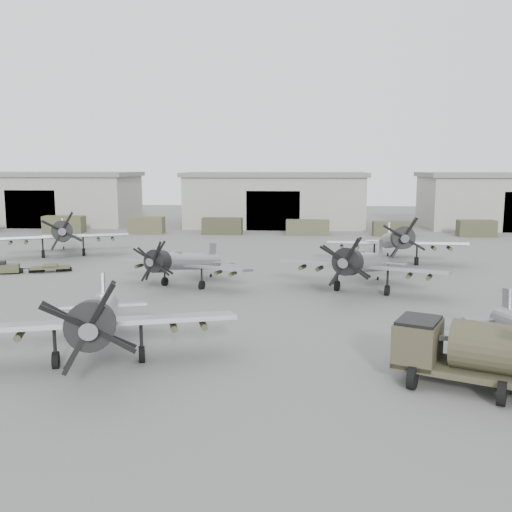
% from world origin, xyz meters
% --- Properties ---
extents(ground, '(220.00, 220.00, 0.00)m').
position_xyz_m(ground, '(0.00, 0.00, 0.00)').
color(ground, '#5C5C5A').
rests_on(ground, ground).
extents(hangar_left, '(29.00, 14.80, 8.70)m').
position_xyz_m(hangar_left, '(-38.00, 61.96, 4.37)').
color(hangar_left, '#98988E').
rests_on(hangar_left, ground).
extents(hangar_center, '(29.00, 14.80, 8.70)m').
position_xyz_m(hangar_center, '(0.00, 61.96, 4.37)').
color(hangar_center, '#98988E').
rests_on(hangar_center, ground).
extents(support_truck_1, '(5.92, 2.20, 2.47)m').
position_xyz_m(support_truck_1, '(-30.54, 50.00, 1.23)').
color(support_truck_1, '#43442D').
rests_on(support_truck_1, ground).
extents(support_truck_2, '(5.13, 2.20, 2.42)m').
position_xyz_m(support_truck_2, '(-18.20, 50.00, 1.21)').
color(support_truck_2, '#4B4931').
rests_on(support_truck_2, ground).
extents(support_truck_3, '(5.72, 2.20, 2.36)m').
position_xyz_m(support_truck_3, '(-7.06, 50.00, 1.18)').
color(support_truck_3, '#363825').
rests_on(support_truck_3, ground).
extents(support_truck_4, '(6.10, 2.20, 2.15)m').
position_xyz_m(support_truck_4, '(5.17, 50.00, 1.07)').
color(support_truck_4, '#454A30').
rests_on(support_truck_4, ground).
extents(support_truck_5, '(5.41, 2.20, 1.99)m').
position_xyz_m(support_truck_5, '(17.08, 50.00, 0.99)').
color(support_truck_5, '#3F3E29').
rests_on(support_truck_5, ground).
extents(support_truck_6, '(5.09, 2.20, 2.27)m').
position_xyz_m(support_truck_6, '(28.64, 50.00, 1.14)').
color(support_truck_6, '#3D3F29').
rests_on(support_truck_6, ground).
extents(aircraft_near_1, '(13.73, 12.36, 5.48)m').
position_xyz_m(aircraft_near_1, '(-5.80, -4.76, 2.49)').
color(aircraft_near_1, '#97999F').
rests_on(aircraft_near_1, ground).
extents(aircraft_mid_1, '(11.48, 10.35, 4.62)m').
position_xyz_m(aircraft_mid_1, '(-5.42, 13.58, 2.10)').
color(aircraft_mid_1, gray).
rests_on(aircraft_mid_1, ground).
extents(aircraft_mid_2, '(12.99, 11.73, 5.25)m').
position_xyz_m(aircraft_mid_2, '(8.84, 12.61, 2.39)').
color(aircraft_mid_2, gray).
rests_on(aircraft_mid_2, ground).
extents(aircraft_far_0, '(13.61, 12.31, 5.54)m').
position_xyz_m(aircraft_far_0, '(-21.45, 28.15, 2.52)').
color(aircraft_far_0, gray).
rests_on(aircraft_far_0, ground).
extents(aircraft_far_1, '(13.78, 12.40, 5.53)m').
position_xyz_m(aircraft_far_1, '(13.58, 25.70, 2.52)').
color(aircraft_far_1, gray).
rests_on(aircraft_far_1, ground).
extents(fuel_tanker, '(8.38, 5.68, 3.09)m').
position_xyz_m(fuel_tanker, '(12.19, -6.58, 1.77)').
color(fuel_tanker, '#3D3B28').
rests_on(fuel_tanker, ground).
extents(tug_trailer, '(6.15, 3.02, 1.23)m').
position_xyz_m(tug_trailer, '(-21.13, 18.74, 0.46)').
color(tug_trailer, '#3E3E29').
rests_on(tug_trailer, ground).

